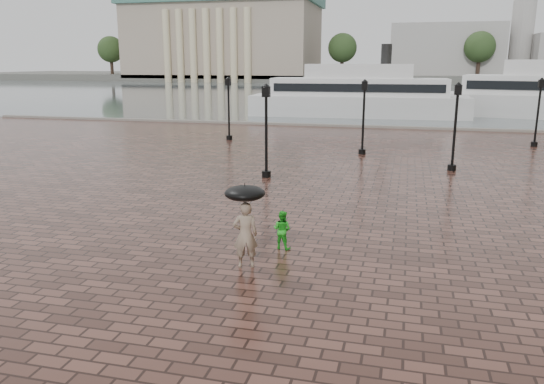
{
  "coord_description": "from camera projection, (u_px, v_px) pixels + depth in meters",
  "views": [
    {
      "loc": [
        0.57,
        -14.73,
        5.5
      ],
      "look_at": [
        -3.55,
        1.48,
        1.4
      ],
      "focal_mm": 35.0,
      "sensor_mm": 36.0,
      "label": 1
    }
  ],
  "objects": [
    {
      "name": "museum",
      "position": [
        224.0,
        34.0,
        161.3
      ],
      "size": [
        57.0,
        32.5,
        26.0
      ],
      "color": "gray",
      "rests_on": "ground"
    },
    {
      "name": "umbrella",
      "position": [
        245.0,
        193.0,
        14.15
      ],
      "size": [
        1.1,
        1.1,
        1.19
      ],
      "color": "black",
      "rests_on": "ground"
    },
    {
      "name": "far_shore",
      "position": [
        408.0,
        77.0,
        165.7
      ],
      "size": [
        300.0,
        60.0,
        2.0
      ],
      "primitive_type": "cube",
      "color": "#4C4C47",
      "rests_on": "ground"
    },
    {
      "name": "quay_edge",
      "position": [
        399.0,
        128.0,
        45.44
      ],
      "size": [
        80.0,
        0.6,
        0.3
      ],
      "primitive_type": "cube",
      "color": "slate",
      "rests_on": "ground"
    },
    {
      "name": "far_trees",
      "position": [
        409.0,
        48.0,
        142.99
      ],
      "size": [
        188.0,
        8.0,
        13.5
      ],
      "color": "#2D2119",
      "rests_on": "ground"
    },
    {
      "name": "harbour_water",
      "position": [
        405.0,
        92.0,
        101.93
      ],
      "size": [
        240.0,
        240.0,
        0.0
      ],
      "primitive_type": "plane",
      "color": "#444F53",
      "rests_on": "ground"
    },
    {
      "name": "street_lamps",
      "position": [
        370.0,
        117.0,
        31.71
      ],
      "size": [
        21.44,
        14.44,
        4.4
      ],
      "color": "black",
      "rests_on": "ground"
    },
    {
      "name": "ferry_near",
      "position": [
        358.0,
        95.0,
        55.08
      ],
      "size": [
        22.51,
        6.19,
        7.32
      ],
      "rotation": [
        0.0,
        0.0,
        0.04
      ],
      "color": "silver",
      "rests_on": "ground"
    },
    {
      "name": "ground",
      "position": [
        378.0,
        258.0,
        15.31
      ],
      "size": [
        300.0,
        300.0,
        0.0
      ],
      "primitive_type": "plane",
      "color": "#331D17",
      "rests_on": "ground"
    },
    {
      "name": "child_pedestrian",
      "position": [
        282.0,
        230.0,
        15.98
      ],
      "size": [
        0.67,
        0.57,
        1.18
      ],
      "primitive_type": "imported",
      "rotation": [
        0.0,
        0.0,
        2.9
      ],
      "color": "green",
      "rests_on": "ground"
    },
    {
      "name": "adult_pedestrian",
      "position": [
        245.0,
        235.0,
        14.43
      ],
      "size": [
        0.79,
        0.66,
        1.86
      ],
      "primitive_type": "imported",
      "rotation": [
        0.0,
        0.0,
        3.51
      ],
      "color": "gray",
      "rests_on": "ground"
    }
  ]
}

